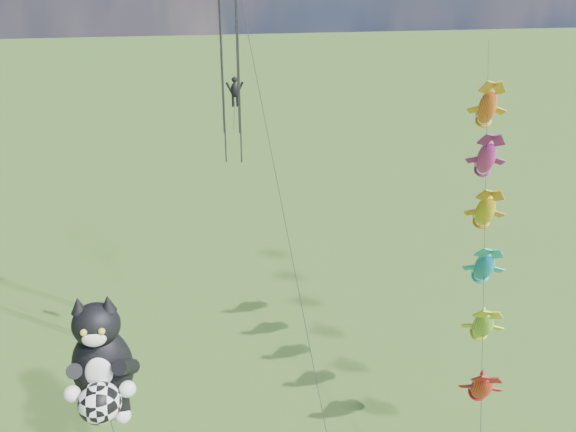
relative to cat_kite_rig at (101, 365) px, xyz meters
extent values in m
ellipsoid|color=black|center=(0.00, 0.31, -0.32)|extent=(3.05, 2.82, 3.55)
ellipsoid|color=black|center=(0.00, 0.20, 1.79)|extent=(2.42, 2.33, 1.80)
cone|color=black|center=(-0.56, 0.20, 2.73)|extent=(0.82, 0.82, 0.67)
cone|color=black|center=(0.55, 0.20, 2.73)|extent=(0.82, 0.82, 0.67)
ellipsoid|color=white|center=(0.00, -0.52, 1.62)|extent=(1.04, 0.81, 0.64)
ellipsoid|color=white|center=(0.00, -0.52, 0.01)|extent=(1.19, 0.84, 1.47)
sphere|color=gold|center=(-0.33, -0.60, 1.99)|extent=(0.27, 0.27, 0.27)
sphere|color=gold|center=(0.33, -0.60, 1.99)|extent=(0.27, 0.27, 0.27)
sphere|color=white|center=(-1.06, -0.86, -0.60)|extent=(0.67, 0.67, 0.67)
sphere|color=white|center=(1.05, -0.86, -0.60)|extent=(0.67, 0.67, 0.67)
sphere|color=white|center=(-0.56, 0.14, -2.71)|extent=(0.71, 0.71, 0.71)
sphere|color=white|center=(0.55, 0.14, -2.71)|extent=(0.71, 0.71, 0.71)
sphere|color=white|center=(0.00, -1.19, -0.88)|extent=(1.68, 1.68, 1.68)
cylinder|color=black|center=(17.13, 3.08, 1.44)|extent=(4.66, 15.15, 18.48)
ellipsoid|color=#E54919|center=(16.11, -0.25, -2.62)|extent=(1.54, 2.53, 2.56)
ellipsoid|color=green|center=(16.63, 1.45, -0.55)|extent=(1.54, 2.53, 2.56)
ellipsoid|color=blue|center=(17.15, 3.14, 1.51)|extent=(1.54, 2.53, 2.56)
ellipsoid|color=yellow|center=(17.66, 4.83, 3.58)|extent=(1.54, 2.53, 2.56)
ellipsoid|color=#D83393|center=(18.18, 6.53, 5.65)|extent=(1.54, 2.53, 2.56)
ellipsoid|color=red|center=(18.70, 8.22, 7.72)|extent=(1.54, 2.53, 2.56)
cylinder|color=black|center=(7.77, 2.40, 4.36)|extent=(3.51, 16.74, 24.32)
cylinder|color=black|center=(5.57, 7.59, 10.09)|extent=(0.08, 0.08, 9.17)
cylinder|color=black|center=(6.32, 7.59, 10.09)|extent=(0.08, 0.08, 9.17)
cylinder|color=black|center=(5.63, 10.75, 10.74)|extent=(0.08, 0.08, 9.46)
cylinder|color=black|center=(6.44, 10.75, 10.74)|extent=(0.08, 0.08, 9.46)
camera|label=1|loc=(4.57, -21.65, 15.80)|focal=40.00mm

